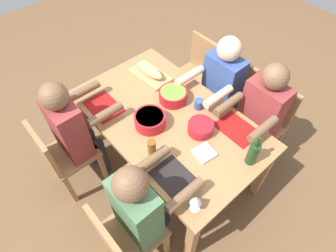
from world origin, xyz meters
name	(u,v)px	position (x,y,z in m)	size (l,w,h in m)	color
ground_plane	(168,164)	(0.00, 0.00, 0.00)	(8.00, 8.00, 0.00)	brown
dining_table	(168,124)	(0.00, 0.00, 0.66)	(1.64, 0.99, 0.74)	#9E7044
chair_far_left	(197,72)	(-0.45, 0.81, 0.48)	(0.40, 0.40, 0.85)	#9E7044
chair_near_left	(61,155)	(-0.45, -0.81, 0.48)	(0.40, 0.40, 0.85)	#9E7044
diner_near_left	(74,128)	(-0.45, -0.63, 0.70)	(0.41, 0.53, 1.20)	#2D2D38
chair_near_right	(123,237)	(0.45, -0.81, 0.48)	(0.40, 0.40, 0.85)	#9E7044
diner_near_right	(142,208)	(0.45, -0.63, 0.70)	(0.41, 0.53, 1.20)	#2D2D38
chair_far_right	(265,119)	(0.45, 0.81, 0.48)	(0.40, 0.40, 0.85)	#9E7044
diner_far_right	(258,114)	(0.45, 0.63, 0.70)	(0.41, 0.53, 1.20)	#2D2D38
chair_far_center	(228,94)	(0.00, 0.81, 0.48)	(0.40, 0.40, 0.85)	#9E7044
diner_far_center	(219,86)	(0.00, 0.63, 0.70)	(0.41, 0.53, 1.20)	#2D2D38
serving_bowl_pasta	(201,127)	(0.27, 0.10, 0.79)	(0.20, 0.20, 0.09)	#B21923
serving_bowl_greens	(150,120)	(-0.04, -0.16, 0.80)	(0.25, 0.25, 0.11)	#B21923
serving_bowl_salad	(173,95)	(-0.12, 0.17, 0.80)	(0.24, 0.24, 0.10)	#B21923
cutting_board	(150,75)	(-0.50, 0.22, 0.75)	(0.40, 0.22, 0.02)	tan
bread_loaf	(150,70)	(-0.50, 0.22, 0.81)	(0.32, 0.11, 0.09)	tan
wine_bottle	(253,153)	(0.71, 0.17, 0.85)	(0.08, 0.08, 0.29)	#193819
beer_bottle	(152,151)	(0.23, -0.35, 0.85)	(0.06, 0.06, 0.22)	brown
wine_glass	(196,201)	(0.70, -0.38, 0.86)	(0.08, 0.08, 0.17)	silver
placemat_near_left	(104,107)	(-0.45, -0.33, 0.74)	(0.32, 0.23, 0.01)	maroon
placemat_near_right	(175,178)	(0.45, -0.33, 0.74)	(0.32, 0.23, 0.01)	black
placemat_far_right	(237,129)	(0.45, 0.33, 0.74)	(0.32, 0.23, 0.01)	maroon
cup_far_center	(199,104)	(0.08, 0.27, 0.78)	(0.08, 0.08, 0.09)	#334C8C
napkin_stack	(205,153)	(0.44, -0.03, 0.75)	(0.14, 0.14, 0.02)	white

